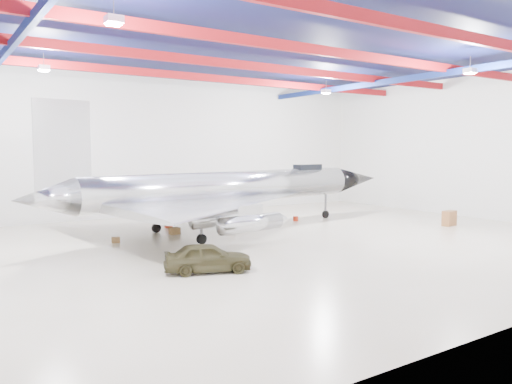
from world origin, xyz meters
TOP-DOWN VIEW (x-y plane):
  - floor at (0.00, 0.00)m, footprint 40.00×40.00m
  - wall_back at (0.00, 15.00)m, footprint 40.00×0.00m
  - wall_right at (20.00, 0.00)m, footprint 0.00×30.00m
  - ceiling at (0.00, 0.00)m, footprint 40.00×40.00m
  - ceiling_structure at (0.00, 0.00)m, footprint 39.50×29.50m
  - jet_aircraft at (0.96, 4.95)m, footprint 28.79×18.34m
  - jeep at (-5.45, -3.97)m, footprint 4.10×2.75m
  - desk at (14.79, -1.62)m, footprint 1.23×0.76m
  - crate_ply at (-6.65, 5.00)m, footprint 0.51×0.44m
  - toolbox_red at (-1.93, 8.39)m, footprint 0.46×0.37m
  - parts_bin at (1.37, 5.65)m, footprint 0.66×0.60m
  - tool_chest at (7.23, 6.07)m, footprint 0.44×0.44m
  - oil_barrel at (-2.68, 5.73)m, footprint 0.62×0.50m
  - spares_box at (0.22, 10.62)m, footprint 0.43×0.43m

SIDE VIEW (x-z plane):
  - floor at x=0.00m, z-range 0.00..0.00m
  - crate_ply at x=-6.65m, z-range 0.00..0.31m
  - toolbox_red at x=-1.93m, z-range 0.00..0.32m
  - spares_box at x=0.22m, z-range 0.00..0.35m
  - tool_chest at x=7.23m, z-range 0.00..0.36m
  - parts_bin at x=1.37m, z-range 0.00..0.37m
  - oil_barrel at x=-2.68m, z-range 0.00..0.43m
  - desk at x=14.79m, z-range 0.00..1.05m
  - jeep at x=-5.45m, z-range 0.00..1.30m
  - jet_aircraft at x=0.96m, z-range -1.35..6.50m
  - wall_back at x=0.00m, z-range -14.50..25.50m
  - wall_right at x=20.00m, z-range -9.50..20.50m
  - ceiling_structure at x=0.00m, z-range 9.79..10.86m
  - ceiling at x=0.00m, z-range 11.00..11.00m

